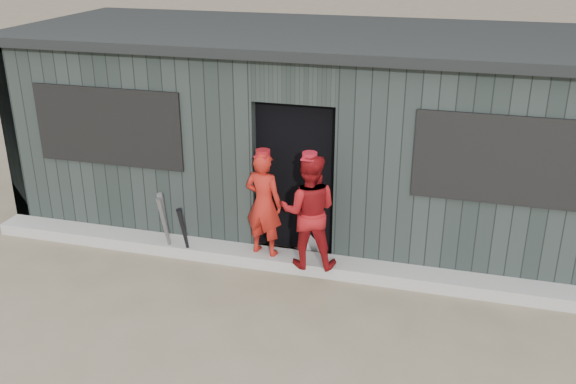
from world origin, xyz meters
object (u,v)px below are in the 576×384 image
(player_red_right, at_px, (309,211))
(player_red_left, at_px, (264,204))
(bat_right, at_px, (184,233))
(bat_left, at_px, (165,223))
(dugout, at_px, (321,128))
(player_grey_back, at_px, (312,209))
(bat_mid, at_px, (165,227))

(player_red_right, bearing_deg, player_red_left, -22.39)
(bat_right, height_order, player_red_right, player_red_right)
(bat_left, bearing_deg, bat_right, -17.50)
(player_red_right, height_order, dugout, dugout)
(bat_left, distance_m, player_red_left, 1.33)
(bat_left, relative_size, player_red_left, 0.66)
(bat_left, xyz_separation_m, bat_right, (0.30, -0.10, -0.06))
(player_red_left, height_order, player_grey_back, player_red_left)
(bat_right, bearing_deg, bat_mid, 179.45)
(dugout, bearing_deg, bat_right, -124.51)
(player_red_right, xyz_separation_m, dugout, (-0.28, 1.83, 0.45))
(player_red_left, bearing_deg, bat_left, 15.64)
(bat_left, bearing_deg, bat_mid, -62.79)
(bat_right, distance_m, dugout, 2.44)
(bat_mid, distance_m, dugout, 2.56)
(bat_left, relative_size, dugout, 0.10)
(player_red_left, distance_m, player_grey_back, 0.71)
(bat_left, xyz_separation_m, player_red_right, (1.87, -0.06, 0.41))
(player_red_right, distance_m, player_grey_back, 0.68)
(bat_mid, bearing_deg, player_red_right, 1.14)
(player_grey_back, bearing_deg, dugout, -73.13)
(bat_mid, bearing_deg, dugout, 50.48)
(player_red_left, distance_m, player_red_right, 0.61)
(player_grey_back, bearing_deg, bat_right, 33.00)
(bat_mid, xyz_separation_m, dugout, (1.54, 1.86, 0.86))
(bat_right, bearing_deg, dugout, 55.49)
(bat_left, xyz_separation_m, player_grey_back, (1.76, 0.56, 0.15))
(bat_mid, relative_size, player_red_left, 0.66)
(bat_right, xyz_separation_m, player_red_right, (1.57, 0.04, 0.47))
(player_red_right, bearing_deg, player_grey_back, -87.97)
(dugout, bearing_deg, player_grey_back, -81.88)
(bat_mid, height_order, player_red_right, player_red_right)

